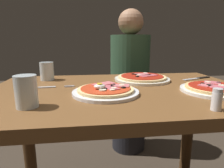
{
  "coord_description": "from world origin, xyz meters",
  "views": [
    {
      "loc": [
        -0.14,
        -0.8,
        0.93
      ],
      "look_at": [
        -0.05,
        -0.04,
        0.76
      ],
      "focal_mm": 30.62,
      "sensor_mm": 36.0,
      "label": 1
    }
  ],
  "objects_px": {
    "pizza_across_left": "(142,78)",
    "water_glass_near": "(47,72)",
    "dining_table": "(121,115)",
    "diner_person": "(129,86)",
    "fork": "(54,87)",
    "water_glass_far": "(26,94)",
    "pizza_across_right": "(214,89)",
    "salt_shaker": "(217,100)",
    "pizza_foreground": "(106,91)",
    "knife": "(198,78)"
  },
  "relations": [
    {
      "from": "pizza_across_left",
      "to": "water_glass_near",
      "type": "relative_size",
      "value": 3.04
    },
    {
      "from": "dining_table",
      "to": "diner_person",
      "type": "relative_size",
      "value": 0.97
    },
    {
      "from": "fork",
      "to": "water_glass_far",
      "type": "bearing_deg",
      "value": -97.99
    },
    {
      "from": "dining_table",
      "to": "pizza_across_right",
      "type": "distance_m",
      "value": 0.41
    },
    {
      "from": "dining_table",
      "to": "water_glass_near",
      "type": "xyz_separation_m",
      "value": [
        -0.36,
        0.23,
        0.17
      ]
    },
    {
      "from": "fork",
      "to": "salt_shaker",
      "type": "distance_m",
      "value": 0.64
    },
    {
      "from": "pizza_across_left",
      "to": "fork",
      "type": "relative_size",
      "value": 1.83
    },
    {
      "from": "water_glass_far",
      "to": "fork",
      "type": "height_order",
      "value": "water_glass_far"
    },
    {
      "from": "pizza_foreground",
      "to": "pizza_across_left",
      "type": "xyz_separation_m",
      "value": [
        0.22,
        0.24,
        -0.0
      ]
    },
    {
      "from": "pizza_across_left",
      "to": "pizza_across_right",
      "type": "relative_size",
      "value": 1.09
    },
    {
      "from": "water_glass_far",
      "to": "diner_person",
      "type": "relative_size",
      "value": 0.09
    },
    {
      "from": "water_glass_far",
      "to": "pizza_foreground",
      "type": "bearing_deg",
      "value": 25.65
    },
    {
      "from": "pizza_foreground",
      "to": "pizza_across_right",
      "type": "relative_size",
      "value": 0.99
    },
    {
      "from": "dining_table",
      "to": "diner_person",
      "type": "height_order",
      "value": "diner_person"
    },
    {
      "from": "fork",
      "to": "salt_shaker",
      "type": "height_order",
      "value": "salt_shaker"
    },
    {
      "from": "salt_shaker",
      "to": "pizza_across_right",
      "type": "bearing_deg",
      "value": 56.49
    },
    {
      "from": "pizza_foreground",
      "to": "diner_person",
      "type": "distance_m",
      "value": 0.88
    },
    {
      "from": "fork",
      "to": "knife",
      "type": "distance_m",
      "value": 0.77
    },
    {
      "from": "pizza_across_left",
      "to": "salt_shaker",
      "type": "relative_size",
      "value": 4.31
    },
    {
      "from": "fork",
      "to": "diner_person",
      "type": "relative_size",
      "value": 0.13
    },
    {
      "from": "knife",
      "to": "water_glass_far",
      "type": "bearing_deg",
      "value": -155.05
    },
    {
      "from": "pizza_foreground",
      "to": "water_glass_near",
      "type": "relative_size",
      "value": 2.75
    },
    {
      "from": "water_glass_near",
      "to": "diner_person",
      "type": "distance_m",
      "value": 0.78
    },
    {
      "from": "pizza_foreground",
      "to": "knife",
      "type": "bearing_deg",
      "value": 24.61
    },
    {
      "from": "pizza_across_left",
      "to": "knife",
      "type": "height_order",
      "value": "pizza_across_left"
    },
    {
      "from": "dining_table",
      "to": "knife",
      "type": "bearing_deg",
      "value": 19.93
    },
    {
      "from": "water_glass_far",
      "to": "fork",
      "type": "bearing_deg",
      "value": 82.01
    },
    {
      "from": "pizza_foreground",
      "to": "water_glass_far",
      "type": "height_order",
      "value": "water_glass_far"
    },
    {
      "from": "dining_table",
      "to": "fork",
      "type": "distance_m",
      "value": 0.33
    },
    {
      "from": "dining_table",
      "to": "pizza_foreground",
      "type": "height_order",
      "value": "pizza_foreground"
    },
    {
      "from": "fork",
      "to": "knife",
      "type": "relative_size",
      "value": 0.83
    },
    {
      "from": "pizza_across_right",
      "to": "salt_shaker",
      "type": "distance_m",
      "value": 0.24
    },
    {
      "from": "water_glass_near",
      "to": "pizza_across_right",
      "type": "bearing_deg",
      "value": -24.91
    },
    {
      "from": "pizza_across_left",
      "to": "water_glass_far",
      "type": "bearing_deg",
      "value": -142.26
    },
    {
      "from": "dining_table",
      "to": "pizza_across_left",
      "type": "xyz_separation_m",
      "value": [
        0.14,
        0.16,
        0.14
      ]
    },
    {
      "from": "diner_person",
      "to": "fork",
      "type": "bearing_deg",
      "value": 53.82
    },
    {
      "from": "pizza_foreground",
      "to": "salt_shaker",
      "type": "relative_size",
      "value": 3.9
    },
    {
      "from": "pizza_foreground",
      "to": "fork",
      "type": "distance_m",
      "value": 0.26
    },
    {
      "from": "pizza_foreground",
      "to": "fork",
      "type": "bearing_deg",
      "value": 148.82
    },
    {
      "from": "water_glass_far",
      "to": "water_glass_near",
      "type": "bearing_deg",
      "value": 93.24
    },
    {
      "from": "pizza_foreground",
      "to": "fork",
      "type": "height_order",
      "value": "pizza_foreground"
    },
    {
      "from": "dining_table",
      "to": "water_glass_far",
      "type": "bearing_deg",
      "value": -148.69
    },
    {
      "from": "water_glass_near",
      "to": "knife",
      "type": "relative_size",
      "value": 0.5
    },
    {
      "from": "water_glass_near",
      "to": "diner_person",
      "type": "bearing_deg",
      "value": 41.91
    },
    {
      "from": "pizza_across_right",
      "to": "knife",
      "type": "height_order",
      "value": "pizza_across_right"
    },
    {
      "from": "pizza_across_right",
      "to": "fork",
      "type": "distance_m",
      "value": 0.68
    },
    {
      "from": "dining_table",
      "to": "water_glass_far",
      "type": "xyz_separation_m",
      "value": [
        -0.33,
        -0.2,
        0.17
      ]
    },
    {
      "from": "water_glass_far",
      "to": "diner_person",
      "type": "distance_m",
      "value": 1.1
    },
    {
      "from": "pizza_foreground",
      "to": "pizza_across_left",
      "type": "bearing_deg",
      "value": 48.36
    },
    {
      "from": "pizza_across_left",
      "to": "pizza_across_right",
      "type": "bearing_deg",
      "value": -49.53
    }
  ]
}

